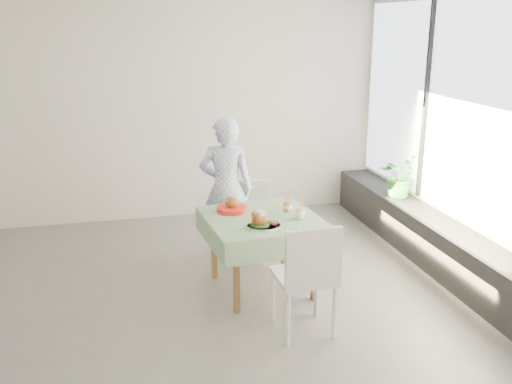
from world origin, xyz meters
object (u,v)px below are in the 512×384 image
object	(u,v)px
chair_far	(249,236)
main_dish	(262,221)
chair_near	(304,298)
juice_cup_orange	(287,205)
potted_plant	(399,175)
diner	(226,189)
cafe_table	(262,245)

from	to	relation	value
chair_far	main_dish	distance (m)	1.14
chair_far	chair_near	bearing A→B (deg)	-86.78
juice_cup_orange	potted_plant	size ratio (longest dim) A/B	0.48
chair_near	diner	bearing A→B (deg)	100.39
chair_near	cafe_table	bearing A→B (deg)	98.83
cafe_table	diner	world-z (taller)	diner
chair_far	juice_cup_orange	world-z (taller)	juice_cup_orange
chair_near	potted_plant	bearing A→B (deg)	46.07
diner	main_dish	xyz separation A→B (m)	(0.11, -1.12, 0.01)
diner	chair_far	bearing A→B (deg)	167.82
chair_far	main_dish	bearing A→B (deg)	-96.76
cafe_table	juice_cup_orange	bearing A→B (deg)	21.72
chair_far	juice_cup_orange	bearing A→B (deg)	-69.44
diner	juice_cup_orange	world-z (taller)	diner
chair_far	potted_plant	world-z (taller)	potted_plant
potted_plant	diner	bearing A→B (deg)	-175.69
diner	juice_cup_orange	size ratio (longest dim) A/B	6.26
chair_near	chair_far	bearing A→B (deg)	93.22
diner	chair_near	bearing A→B (deg)	115.53
cafe_table	main_dish	bearing A→B (deg)	-105.80
potted_plant	juice_cup_orange	bearing A→B (deg)	-151.49
juice_cup_orange	chair_near	bearing A→B (deg)	-98.48
chair_near	juice_cup_orange	distance (m)	1.10
main_dish	potted_plant	bearing A→B (deg)	32.38
diner	juice_cup_orange	bearing A→B (deg)	136.90
diner	main_dish	size ratio (longest dim) A/B	4.92
chair_far	chair_near	xyz separation A→B (m)	(0.09, -1.60, 0.04)
chair_far	chair_near	distance (m)	1.61
potted_plant	chair_near	bearing A→B (deg)	-133.93
chair_far	cafe_table	bearing A→B (deg)	-93.41
chair_near	diner	world-z (taller)	diner
chair_near	juice_cup_orange	world-z (taller)	juice_cup_orange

